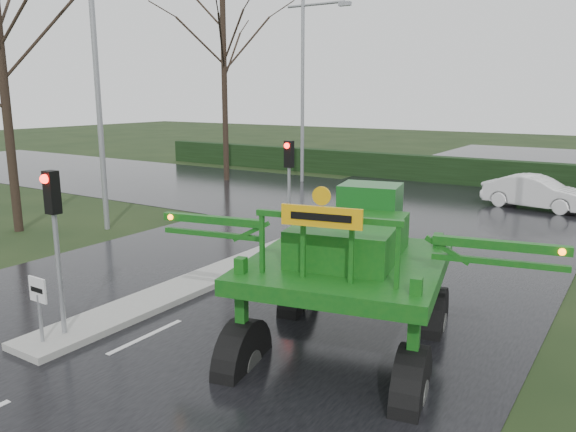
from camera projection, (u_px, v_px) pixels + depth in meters
The scene contains 14 objects.
ground at pixel (146, 338), 11.71m from camera, with size 140.00×140.00×0.00m, color black.
road_main at pixel (358, 237), 19.89m from camera, with size 14.00×80.00×0.02m, color black.
road_cross at pixel (418, 209), 24.81m from camera, with size 80.00×12.00×0.02m, color black.
median_island at pixel (197, 283), 14.84m from camera, with size 1.20×10.00×0.16m, color gray.
hedge_row at pixel (470, 172), 31.20m from camera, with size 44.00×0.90×1.50m, color black.
keep_left_sign at pixel (39, 299), 10.94m from camera, with size 0.50×0.07×1.35m.
traffic_signal_near at pixel (54, 218), 11.02m from camera, with size 0.26×0.33×3.52m.
traffic_signal_mid at pixel (289, 170), 17.98m from camera, with size 0.26×0.33×3.52m.
street_light_left_near at pixel (102, 65), 19.71m from camera, with size 3.85×0.30×10.00m.
street_light_left_far at pixel (307, 76), 31.18m from camera, with size 3.85×0.30×10.00m.
tree_left_near at pixel (2, 69), 19.60m from camera, with size 6.30×6.30×10.85m.
tree_left_far at pixel (224, 55), 31.59m from camera, with size 7.70×7.70×13.26m.
crop_sprayer at pixel (246, 256), 10.29m from camera, with size 7.69×5.52×4.38m.
white_sedan at pixel (534, 209), 24.83m from camera, with size 1.54×4.43×1.46m, color white.
Camera 1 is at (8.43, -7.52, 4.97)m, focal length 35.00 mm.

